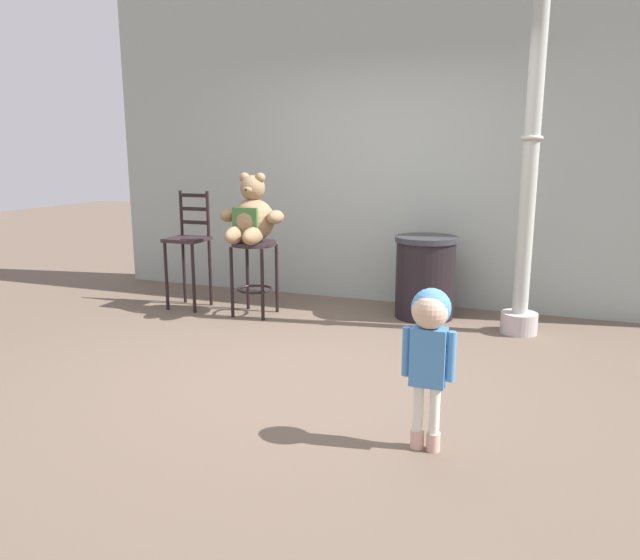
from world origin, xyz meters
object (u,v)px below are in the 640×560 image
bar_stool_with_teddy (254,262)px  teddy_bear (252,217)px  bar_chair_empty (189,245)px  lamppost (527,202)px  trash_bin (425,277)px  child_walking (430,335)px

bar_stool_with_teddy → teddy_bear: 0.42m
bar_chair_empty → teddy_bear: bearing=-5.7°
teddy_bear → lamppost: 2.42m
bar_stool_with_teddy → trash_bin: 1.61m
child_walking → lamppost: bearing=-70.2°
bar_stool_with_teddy → bar_chair_empty: bar_chair_empty is taller
child_walking → bar_chair_empty: size_ratio=0.75×
teddy_bear → lamppost: lamppost is taller
child_walking → bar_chair_empty: 3.51m
bar_stool_with_teddy → trash_bin: bearing=17.5°
trash_bin → bar_chair_empty: size_ratio=0.67×
lamppost → child_walking: bearing=-98.5°
bar_stool_with_teddy → child_walking: child_walking is taller
bar_stool_with_teddy → lamppost: 2.49m
teddy_bear → trash_bin: size_ratio=0.83×
bar_stool_with_teddy → lamppost: (2.40, 0.26, 0.61)m
bar_stool_with_teddy → teddy_bear: teddy_bear is taller
lamppost → teddy_bear: bearing=-173.1°
lamppost → bar_chair_empty: bearing=-176.0°
teddy_bear → child_walking: bearing=-45.2°
teddy_bear → trash_bin: teddy_bear is taller
bar_stool_with_teddy → lamppost: lamppost is taller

